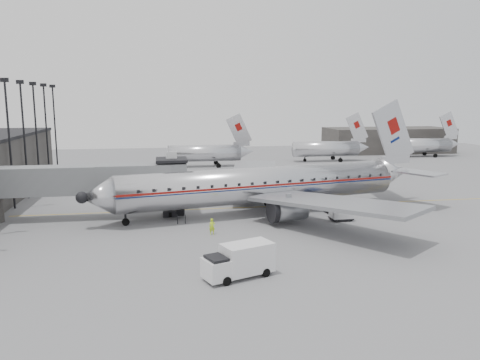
% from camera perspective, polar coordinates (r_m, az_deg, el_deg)
% --- Properties ---
extents(ground, '(160.00, 160.00, 0.00)m').
position_cam_1_polar(ground, '(50.61, 2.19, -4.87)').
color(ground, slate).
rests_on(ground, ground).
extents(hangar, '(30.00, 12.00, 6.00)m').
position_cam_1_polar(hangar, '(121.52, 17.54, 4.67)').
color(hangar, '#353331').
rests_on(hangar, ground).
extents(apron_line, '(60.00, 0.15, 0.01)m').
position_cam_1_polar(apron_line, '(56.93, 3.94, -3.23)').
color(apron_line, gold).
rests_on(apron_line, ground).
extents(jet_bridge, '(21.00, 6.20, 7.10)m').
position_cam_1_polar(jet_bridge, '(52.77, -16.64, -0.02)').
color(jet_bridge, slate).
rests_on(jet_bridge, ground).
extents(floodlight_masts, '(0.90, 42.25, 15.25)m').
position_cam_1_polar(floodlight_masts, '(63.60, -25.54, 4.83)').
color(floodlight_masts, black).
rests_on(floodlight_masts, ground).
extents(distant_aircraft_near, '(16.39, 3.20, 10.26)m').
position_cam_1_polar(distant_aircraft_near, '(90.88, -4.24, 3.37)').
color(distant_aircraft_near, silver).
rests_on(distant_aircraft_near, ground).
extents(distant_aircraft_mid, '(16.39, 3.20, 10.26)m').
position_cam_1_polar(distant_aircraft_mid, '(100.47, 10.51, 3.84)').
color(distant_aircraft_mid, silver).
rests_on(distant_aircraft_mid, ground).
extents(distant_aircraft_far, '(16.39, 3.20, 10.26)m').
position_cam_1_polar(distant_aircraft_far, '(114.34, 21.23, 4.04)').
color(distant_aircraft_far, silver).
rests_on(distant_aircraft_far, ground).
extents(airliner, '(40.42, 37.09, 12.93)m').
position_cam_1_polar(airliner, '(53.31, 3.44, -0.55)').
color(airliner, silver).
rests_on(airliner, ground).
extents(service_van, '(5.56, 3.72, 2.44)m').
position_cam_1_polar(service_van, '(34.33, -0.08, -9.76)').
color(service_van, white).
rests_on(service_van, ground).
extents(baggage_cart_navy, '(2.24, 1.81, 1.63)m').
position_cam_1_polar(baggage_cart_navy, '(54.81, 11.29, -2.98)').
color(baggage_cart_navy, black).
rests_on(baggage_cart_navy, ground).
extents(baggage_cart_white, '(2.32, 1.79, 1.81)m').
position_cam_1_polar(baggage_cart_white, '(51.38, 12.23, -3.76)').
color(baggage_cart_white, white).
rests_on(baggage_cart_white, ground).
extents(ramp_worker, '(0.57, 0.38, 1.55)m').
position_cam_1_polar(ramp_worker, '(45.07, -3.42, -5.69)').
color(ramp_worker, '#C0EC1B').
rests_on(ramp_worker, ground).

